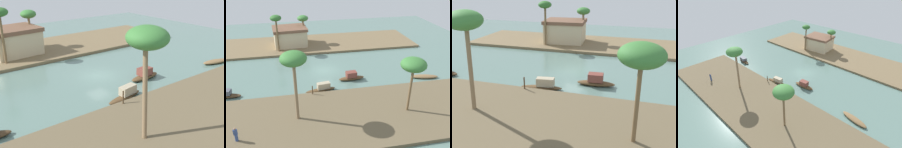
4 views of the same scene
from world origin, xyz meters
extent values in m
plane|color=slate|center=(0.00, 0.00, 0.00)|extent=(71.12, 71.12, 0.00)
cube|color=brown|center=(0.00, -13.93, 0.21)|extent=(43.25, 12.39, 0.42)
cube|color=brown|center=(0.00, 13.93, 0.21)|extent=(43.25, 12.39, 0.42)
ellipsoid|color=brown|center=(3.70, -4.19, 0.26)|extent=(4.17, 1.43, 0.52)
cube|color=brown|center=(3.65, -4.20, 0.94)|extent=(1.66, 1.21, 0.85)
ellipsoid|color=brown|center=(15.30, -5.95, 0.25)|extent=(4.47, 2.02, 0.50)
ellipsoid|color=brown|center=(-1.58, -6.87, 0.20)|extent=(4.48, 1.62, 0.40)
cube|color=tan|center=(-1.14, -6.80, 0.84)|extent=(1.94, 1.12, 0.87)
cylinder|color=#4C3823|center=(-2.88, -8.17, 1.05)|extent=(0.14, 0.14, 1.26)
cylinder|color=#7F6647|center=(-5.17, -13.26, 3.90)|extent=(0.35, 0.65, 6.97)
ellipsoid|color=#387533|center=(-5.17, -13.26, 7.96)|extent=(2.93, 2.93, 1.61)
cylinder|color=brown|center=(-7.61, 10.19, 3.51)|extent=(0.34, 0.51, 6.18)
cylinder|color=#7F6647|center=(-2.25, 14.60, 2.85)|extent=(0.36, 0.37, 4.86)
ellipsoid|color=#387533|center=(-2.25, 14.60, 5.74)|extent=(2.31, 2.31, 1.27)
cube|color=beige|center=(-5.19, 13.54, 2.06)|extent=(6.97, 6.01, 3.28)
cube|color=brown|center=(-5.19, 13.54, 3.98)|extent=(7.38, 6.37, 0.56)
camera|label=1|loc=(-17.93, -26.05, 12.27)|focal=45.15mm
camera|label=2|loc=(-5.37, -37.80, 17.82)|focal=39.54mm
camera|label=3|loc=(8.26, -30.55, 10.95)|focal=42.24mm
camera|label=4|loc=(21.65, -27.53, 20.50)|focal=28.26mm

